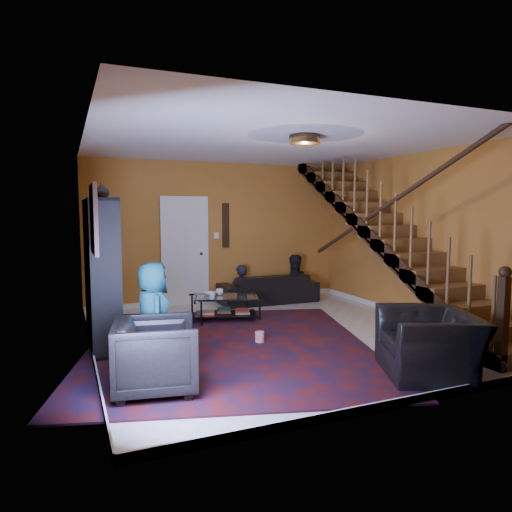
{
  "coord_description": "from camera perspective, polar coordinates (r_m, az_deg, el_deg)",
  "views": [
    {
      "loc": [
        -2.86,
        -6.0,
        1.83
      ],
      "look_at": [
        -0.17,
        0.4,
        1.15
      ],
      "focal_mm": 32.0,
      "sensor_mm": 36.0,
      "label": 1
    }
  ],
  "objects": [
    {
      "name": "bookshelf",
      "position": [
        6.67,
        -18.73,
        -2.17
      ],
      "size": [
        0.35,
        1.8,
        2.0
      ],
      "color": "black",
      "rests_on": "floor"
    },
    {
      "name": "rug",
      "position": [
        6.32,
        -3.4,
        -11.16
      ],
      "size": [
        4.73,
        5.1,
        0.02
      ],
      "primitive_type": "cube",
      "rotation": [
        0.0,
        0.0,
        -0.27
      ],
      "color": "#470F0C",
      "rests_on": "floor"
    },
    {
      "name": "person_child",
      "position": [
        5.45,
        -12.76,
        -7.28
      ],
      "size": [
        0.43,
        0.63,
        1.26
      ],
      "primitive_type": "imported",
      "rotation": [
        0.0,
        0.0,
        1.61
      ],
      "color": "#185B59",
      "rests_on": "armchair_left"
    },
    {
      "name": "cup_a",
      "position": [
        7.85,
        -4.59,
        -4.48
      ],
      "size": [
        0.15,
        0.15,
        0.1
      ],
      "primitive_type": "imported",
      "rotation": [
        0.0,
        0.0,
        0.16
      ],
      "color": "#999999",
      "rests_on": "coffee_table"
    },
    {
      "name": "cup_b",
      "position": [
        7.46,
        -5.52,
        -5.04
      ],
      "size": [
        0.13,
        0.13,
        0.1
      ],
      "primitive_type": "imported",
      "rotation": [
        0.0,
        0.0,
        -0.35
      ],
      "color": "#999999",
      "rests_on": "coffee_table"
    },
    {
      "name": "bowl",
      "position": [
        7.81,
        -5.81,
        -4.73
      ],
      "size": [
        0.29,
        0.29,
        0.05
      ],
      "primitive_type": "imported",
      "rotation": [
        0.0,
        0.0,
        0.42
      ],
      "color": "#999999",
      "rests_on": "coffee_table"
    },
    {
      "name": "popcorn_bucket",
      "position": [
        6.44,
        0.46,
        -10.07
      ],
      "size": [
        0.16,
        0.16,
        0.15
      ],
      "primitive_type": "cylinder",
      "rotation": [
        0.0,
        0.0,
        -0.34
      ],
      "color": "red",
      "rests_on": "rug"
    },
    {
      "name": "armchair_right",
      "position": [
        5.52,
        20.83,
        -10.26
      ],
      "size": [
        1.33,
        1.4,
        0.72
      ],
      "primitive_type": "imported",
      "rotation": [
        0.0,
        0.0,
        -1.99
      ],
      "color": "black",
      "rests_on": "floor"
    },
    {
      "name": "coffee_table",
      "position": [
        7.76,
        -3.81,
        -6.32
      ],
      "size": [
        1.21,
        0.93,
        0.41
      ],
      "rotation": [
        0.0,
        0.0,
        -0.32
      ],
      "color": "black",
      "rests_on": "floor"
    },
    {
      "name": "sofa",
      "position": [
        9.24,
        1.53,
        -4.02
      ],
      "size": [
        1.98,
        0.79,
        0.58
      ],
      "primitive_type": "imported",
      "rotation": [
        0.0,
        0.0,
        3.13
      ],
      "color": "black",
      "rests_on": "floor"
    },
    {
      "name": "ceiling_fixture",
      "position": [
        6.0,
        6.11,
        14.27
      ],
      "size": [
        0.4,
        0.4,
        0.1
      ],
      "primitive_type": "cylinder",
      "color": "#3F2814",
      "rests_on": "room"
    },
    {
      "name": "door",
      "position": [
        9.02,
        -8.88,
        0.4
      ],
      "size": [
        0.82,
        0.05,
        2.05
      ],
      "primitive_type": "cube",
      "color": "silver",
      "rests_on": "floor"
    },
    {
      "name": "wall_hanging",
      "position": [
        9.24,
        -3.8,
        3.83
      ],
      "size": [
        0.14,
        0.03,
        0.9
      ],
      "primitive_type": "cube",
      "color": "black",
      "rests_on": "room"
    },
    {
      "name": "armchair_left",
      "position": [
        4.83,
        -12.37,
        -12.07
      ],
      "size": [
        0.96,
        0.95,
        0.76
      ],
      "primitive_type": "imported",
      "rotation": [
        0.0,
        0.0,
        1.39
      ],
      "color": "black",
      "rests_on": "floor"
    },
    {
      "name": "room",
      "position": [
        7.7,
        -10.85,
        -7.89
      ],
      "size": [
        5.5,
        5.5,
        5.5
      ],
      "color": "#BF6C2A",
      "rests_on": "ground"
    },
    {
      "name": "vase",
      "position": [
        6.12,
        -18.72,
        7.77
      ],
      "size": [
        0.18,
        0.18,
        0.19
      ],
      "primitive_type": "imported",
      "color": "#999999",
      "rests_on": "bookshelf"
    },
    {
      "name": "staircase",
      "position": [
        7.81,
        16.88,
        2.17
      ],
      "size": [
        0.95,
        5.02,
        3.18
      ],
      "color": "brown",
      "rests_on": "floor"
    },
    {
      "name": "person_adult_b",
      "position": [
        9.55,
        4.7,
        -3.99
      ],
      "size": [
        0.71,
        0.57,
        1.39
      ],
      "primitive_type": "imported",
      "rotation": [
        0.0,
        0.0,
        3.07
      ],
      "color": "black",
      "rests_on": "sofa"
    },
    {
      "name": "floor",
      "position": [
        6.89,
        2.61,
        -9.82
      ],
      "size": [
        5.5,
        5.5,
        0.0
      ],
      "primitive_type": "plane",
      "color": "beige",
      "rests_on": "ground"
    },
    {
      "name": "person_adult_a",
      "position": [
        9.09,
        -1.93,
        -4.96
      ],
      "size": [
        0.47,
        0.32,
        1.23
      ],
      "primitive_type": "imported",
      "rotation": [
        0.0,
        0.0,
        3.21
      ],
      "color": "black",
      "rests_on": "sofa"
    },
    {
      "name": "framed_picture",
      "position": [
        5.11,
        -19.63,
        4.35
      ],
      "size": [
        0.04,
        0.74,
        0.74
      ],
      "primitive_type": "cube",
      "color": "maroon",
      "rests_on": "room"
    }
  ]
}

